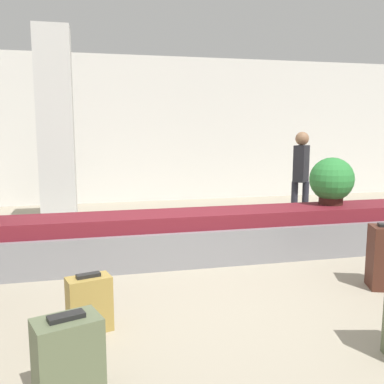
# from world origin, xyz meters

# --- Properties ---
(ground_plane) EXTENTS (18.00, 18.00, 0.00)m
(ground_plane) POSITION_xyz_m (0.00, 0.00, 0.00)
(ground_plane) COLOR #9E937F
(back_wall) EXTENTS (18.00, 0.06, 3.20)m
(back_wall) POSITION_xyz_m (0.00, 5.80, 1.60)
(back_wall) COLOR silver
(back_wall) RESTS_ON ground_plane
(carousel) EXTENTS (8.27, 0.78, 0.61)m
(carousel) POSITION_xyz_m (0.00, 1.32, 0.29)
(carousel) COLOR gray
(carousel) RESTS_ON ground_plane
(pillar) EXTENTS (0.54, 0.54, 3.20)m
(pillar) POSITION_xyz_m (-1.73, 3.42, 1.60)
(pillar) COLOR silver
(pillar) RESTS_ON ground_plane
(suitcase_0) EXTENTS (0.46, 0.37, 0.54)m
(suitcase_0) POSITION_xyz_m (-1.37, -1.23, 0.26)
(suitcase_0) COLOR #5B6647
(suitcase_0) RESTS_ON ground_plane
(suitcase_3) EXTENTS (0.39, 0.28, 0.49)m
(suitcase_3) POSITION_xyz_m (-1.25, -0.36, 0.23)
(suitcase_3) COLOR #A3843D
(suitcase_3) RESTS_ON ground_plane
(potted_plant_1) EXTENTS (0.60, 0.60, 0.64)m
(potted_plant_1) POSITION_xyz_m (1.97, 1.41, 0.94)
(potted_plant_1) COLOR #381914
(potted_plant_1) RESTS_ON carousel
(traveler_0) EXTENTS (0.35, 0.35, 1.58)m
(traveler_0) POSITION_xyz_m (2.18, 2.70, 0.94)
(traveler_0) COLOR #282833
(traveler_0) RESTS_ON ground_plane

